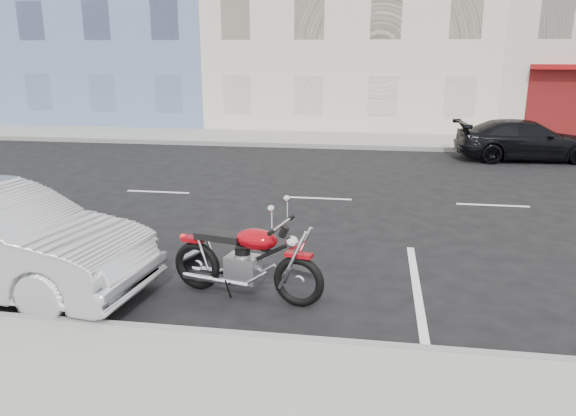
% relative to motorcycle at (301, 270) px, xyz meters
% --- Properties ---
extents(ground, '(120.00, 120.00, 0.00)m').
position_rel_motorcycle_xyz_m(ground, '(1.62, 5.85, -0.53)').
color(ground, black).
rests_on(ground, ground).
extents(sidewalk_far, '(80.00, 3.40, 0.15)m').
position_rel_motorcycle_xyz_m(sidewalk_far, '(-3.38, 14.55, -0.46)').
color(sidewalk_far, gray).
rests_on(sidewalk_far, ground).
extents(curb_near, '(80.00, 0.12, 0.16)m').
position_rel_motorcycle_xyz_m(curb_near, '(-3.38, -1.15, -0.45)').
color(curb_near, gray).
rests_on(curb_near, ground).
extents(curb_far, '(80.00, 0.12, 0.16)m').
position_rel_motorcycle_xyz_m(curb_far, '(-3.38, 12.85, -0.45)').
color(curb_far, gray).
rests_on(curb_far, ground).
extents(bldg_cream, '(12.00, 12.00, 11.50)m').
position_rel_motorcycle_xyz_m(bldg_cream, '(-0.38, 22.15, 5.22)').
color(bldg_cream, beige).
rests_on(bldg_cream, ground).
extents(motorcycle, '(2.29, 0.89, 1.16)m').
position_rel_motorcycle_xyz_m(motorcycle, '(0.00, 0.00, 0.00)').
color(motorcycle, black).
rests_on(motorcycle, ground).
extents(car_far, '(4.54, 2.20, 1.27)m').
position_rel_motorcycle_xyz_m(car_far, '(5.65, 11.72, 0.11)').
color(car_far, black).
rests_on(car_far, ground).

